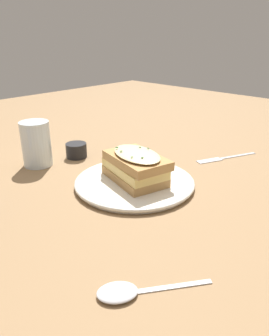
{
  "coord_description": "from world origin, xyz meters",
  "views": [
    {
      "loc": [
        0.44,
        -0.49,
        0.32
      ],
      "look_at": [
        -0.02,
        -0.01,
        0.04
      ],
      "focal_mm": 35.0,
      "sensor_mm": 36.0,
      "label": 1
    }
  ],
  "objects": [
    {
      "name": "condiment_pot",
      "position": [
        -0.26,
        0.01,
        0.02
      ],
      "size": [
        0.06,
        0.06,
        0.04
      ],
      "primitive_type": "cylinder",
      "color": "black",
      "rests_on": "ground_plane"
    },
    {
      "name": "sandwich",
      "position": [
        -0.02,
        -0.01,
        0.05
      ],
      "size": [
        0.17,
        0.13,
        0.07
      ],
      "rotation": [
        0.0,
        0.0,
        6.01
      ],
      "color": "#B2844C",
      "rests_on": "dinner_plate"
    },
    {
      "name": "fork",
      "position": [
        0.03,
        0.27,
        0.0
      ],
      "size": [
        0.09,
        0.18,
        0.0
      ],
      "rotation": [
        0.0,
        0.0,
        2.73
      ],
      "color": "silver",
      "rests_on": "ground_plane"
    },
    {
      "name": "ground_plane",
      "position": [
        0.0,
        0.0,
        0.0
      ],
      "size": [
        2.4,
        2.4,
        0.0
      ],
      "primitive_type": "plane",
      "color": "olive"
    },
    {
      "name": "spoon",
      "position": [
        0.2,
        -0.26,
        0.0
      ],
      "size": [
        0.11,
        0.14,
        0.01
      ],
      "rotation": [
        0.0,
        0.0,
        2.52
      ],
      "color": "silver",
      "rests_on": "ground_plane"
    },
    {
      "name": "water_glass",
      "position": [
        -0.29,
        -0.1,
        0.06
      ],
      "size": [
        0.07,
        0.07,
        0.11
      ],
      "primitive_type": "cylinder",
      "color": "silver",
      "rests_on": "ground_plane"
    },
    {
      "name": "dinner_plate",
      "position": [
        -0.02,
        -0.01,
        0.01
      ],
      "size": [
        0.27,
        0.27,
        0.01
      ],
      "color": "silver",
      "rests_on": "ground_plane"
    }
  ]
}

